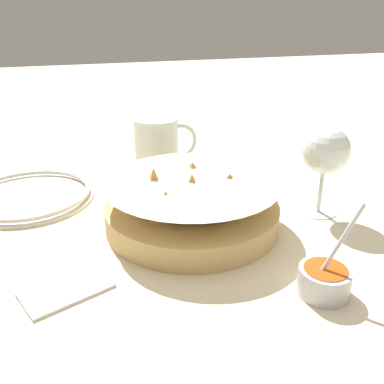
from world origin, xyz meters
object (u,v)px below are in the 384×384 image
Objects in this scene: sauce_cup at (324,279)px; food_basket at (192,206)px; beer_mug at (157,146)px; side_plate at (29,195)px; wine_glass at (326,153)px.

food_basket is at bearing 116.02° from sauce_cup.
beer_mug is 0.27m from side_plate.
beer_mug is (0.00, 0.26, 0.02)m from food_basket.
sauce_cup is 0.79× the size of wine_glass.
food_basket is at bearing -90.63° from beer_mug.
side_plate is (-0.35, 0.39, -0.01)m from sauce_cup.
food_basket is 1.18× the size of side_plate.
wine_glass is 0.65× the size of side_plate.
beer_mug reaches higher than side_plate.
beer_mug is (-0.21, 0.27, -0.05)m from wine_glass.
sauce_cup is at bearing -47.62° from side_plate.
sauce_cup is at bearing -120.44° from wine_glass.
wine_glass reaches higher than beer_mug.
wine_glass is 1.10× the size of beer_mug.
sauce_cup is 0.24m from wine_glass.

